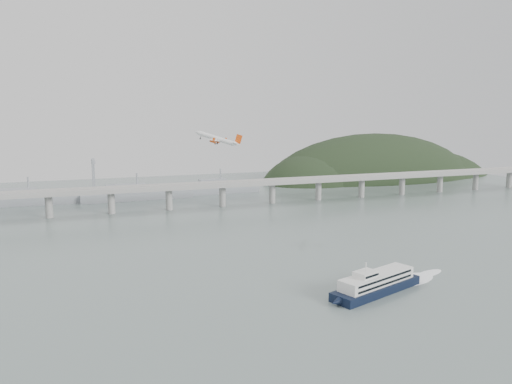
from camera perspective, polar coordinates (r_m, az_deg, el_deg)
name	(u,v)px	position (r m, az deg, el deg)	size (l,w,h in m)	color
ground	(291,271)	(278.23, 3.97, -9.01)	(900.00, 900.00, 0.00)	slate
bridge	(200,189)	(459.28, -6.40, 0.37)	(800.00, 22.00, 23.90)	gray
headland	(382,191)	(703.38, 14.15, 0.08)	(365.00, 155.00, 156.00)	black
distant_fleet	(23,200)	(514.58, -25.11, -0.80)	(453.00, 60.90, 40.00)	gray
ferry	(376,283)	(251.65, 13.61, -10.12)	(85.55, 37.04, 16.71)	black
airliner	(217,139)	(330.45, -4.42, 6.07)	(29.30, 28.12, 11.77)	silver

